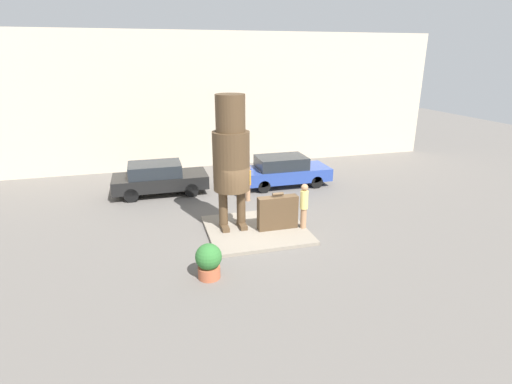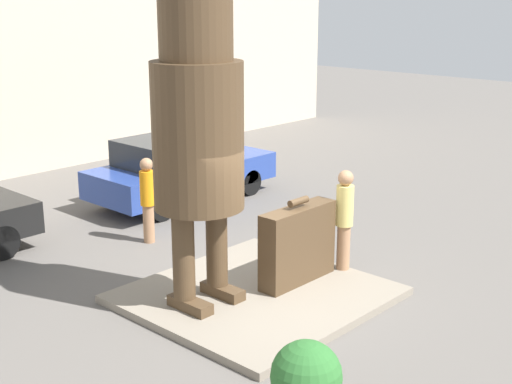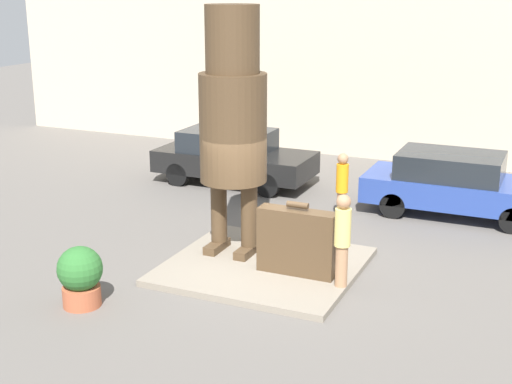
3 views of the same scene
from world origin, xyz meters
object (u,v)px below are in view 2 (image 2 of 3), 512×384
object	(u,v)px
worker_hivis	(148,197)
statue_figure	(198,115)
tourist	(344,216)
giant_suitcase	(298,244)
parked_car_blue	(180,167)

from	to	relation	value
worker_hivis	statue_figure	bearing A→B (deg)	-114.82
tourist	worker_hivis	distance (m)	3.93
tourist	worker_hivis	size ratio (longest dim) A/B	1.03
giant_suitcase	worker_hivis	size ratio (longest dim) A/B	0.90
statue_figure	parked_car_blue	world-z (taller)	statue_figure
statue_figure	tourist	size ratio (longest dim) A/B	2.84
parked_car_blue	worker_hivis	bearing A→B (deg)	-143.88
worker_hivis	tourist	bearing A→B (deg)	-72.61
worker_hivis	parked_car_blue	bearing A→B (deg)	36.12
worker_hivis	giant_suitcase	bearing A→B (deg)	-86.30
statue_figure	giant_suitcase	bearing A→B (deg)	-19.98
tourist	parked_car_blue	world-z (taller)	tourist
statue_figure	tourist	xyz separation A→B (m)	(2.54, -0.80, -1.92)
statue_figure	giant_suitcase	size ratio (longest dim) A/B	3.28
statue_figure	worker_hivis	distance (m)	3.85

